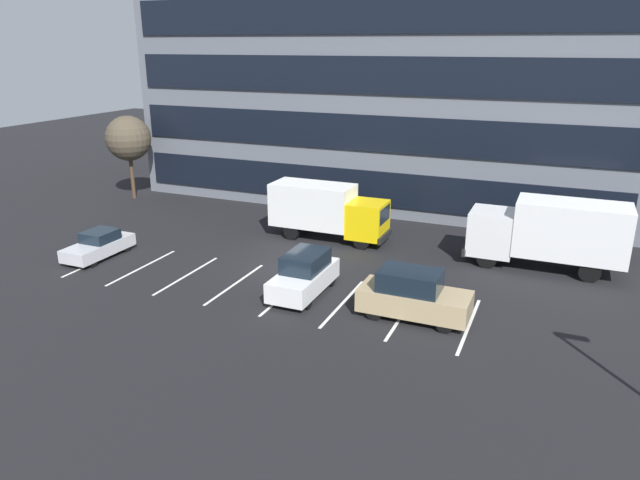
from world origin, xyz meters
TOP-DOWN VIEW (x-y plane):
  - ground_plane at (0.00, 0.00)m, footprint 120.00×120.00m
  - office_building at (0.00, 17.95)m, footprint 34.56×14.04m
  - lot_markings at (0.00, -2.62)m, footprint 19.74×5.40m
  - box_truck_yellow at (0.03, 5.53)m, footprint 7.01×2.32m
  - box_truck_white at (12.33, 5.48)m, footprint 7.78×2.58m
  - sedan_silver at (-10.15, -2.24)m, footprint 1.69×4.03m
  - suv_tan at (7.43, -2.79)m, footprint 4.65×1.97m
  - suv_white at (2.17, -2.32)m, footprint 1.85×4.36m
  - bare_tree at (-17.00, 8.73)m, footprint 3.27×3.27m

SIDE VIEW (x-z plane):
  - ground_plane at x=0.00m, z-range 0.00..0.00m
  - lot_markings at x=0.00m, z-range 0.00..0.01m
  - sedan_silver at x=-10.15m, z-range -0.04..1.40m
  - suv_white at x=2.17m, z-range -0.03..1.94m
  - suv_tan at x=7.43m, z-range -0.04..2.07m
  - box_truck_yellow at x=0.03m, z-range 0.20..3.45m
  - box_truck_white at x=12.33m, z-range 0.23..3.84m
  - bare_tree at x=-17.00m, z-range 1.41..7.54m
  - office_building at x=0.00m, z-range 0.00..21.60m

